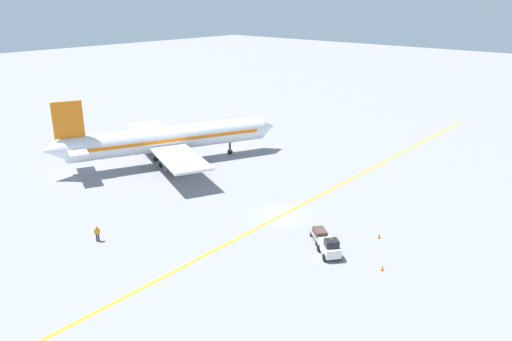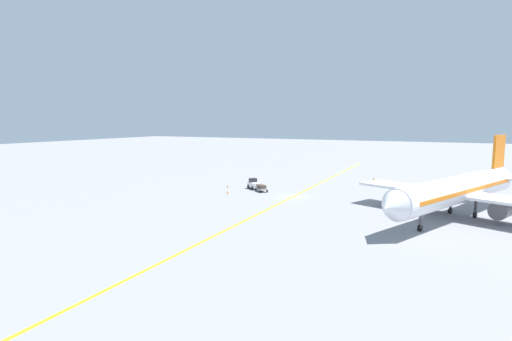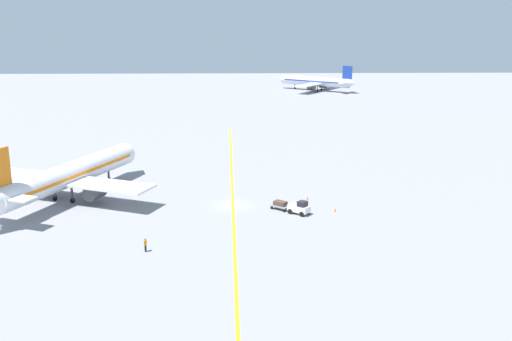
# 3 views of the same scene
# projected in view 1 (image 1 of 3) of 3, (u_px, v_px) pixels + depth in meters

# --- Properties ---
(ground_plane) EXTENTS (400.00, 400.00, 0.00)m
(ground_plane) POSITION_uv_depth(u_px,v_px,m) (281.00, 216.00, 57.26)
(ground_plane) COLOR gray
(apron_yellow_centreline) EXTENTS (3.22, 119.98, 0.01)m
(apron_yellow_centreline) POSITION_uv_depth(u_px,v_px,m) (281.00, 216.00, 57.26)
(apron_yellow_centreline) COLOR yellow
(apron_yellow_centreline) RESTS_ON ground
(airplane_at_gate) EXTENTS (27.83, 33.90, 10.60)m
(airplane_at_gate) POSITION_uv_depth(u_px,v_px,m) (168.00, 139.00, 74.22)
(airplane_at_gate) COLOR white
(airplane_at_gate) RESTS_ON ground
(baggage_tug_white) EXTENTS (3.28, 3.05, 2.11)m
(baggage_tug_white) POSITION_uv_depth(u_px,v_px,m) (330.00, 247.00, 48.16)
(baggage_tug_white) COLOR white
(baggage_tug_white) RESTS_ON ground
(baggage_cart_trailing) EXTENTS (2.90, 2.72, 1.24)m
(baggage_cart_trailing) POSITION_uv_depth(u_px,v_px,m) (320.00, 234.00, 51.27)
(baggage_cart_trailing) COLOR gray
(baggage_cart_trailing) RESTS_ON ground
(ground_crew_worker) EXTENTS (0.31, 0.56, 1.68)m
(ground_crew_worker) POSITION_uv_depth(u_px,v_px,m) (97.00, 233.00, 51.05)
(ground_crew_worker) COLOR #23232D
(ground_crew_worker) RESTS_ON ground
(traffic_cone_near_nose) EXTENTS (0.32, 0.32, 0.55)m
(traffic_cone_near_nose) POSITION_uv_depth(u_px,v_px,m) (382.00, 268.00, 45.77)
(traffic_cone_near_nose) COLOR orange
(traffic_cone_near_nose) RESTS_ON ground
(traffic_cone_mid_apron) EXTENTS (0.32, 0.32, 0.55)m
(traffic_cone_mid_apron) POSITION_uv_depth(u_px,v_px,m) (379.00, 236.00, 51.84)
(traffic_cone_mid_apron) COLOR orange
(traffic_cone_mid_apron) RESTS_ON ground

